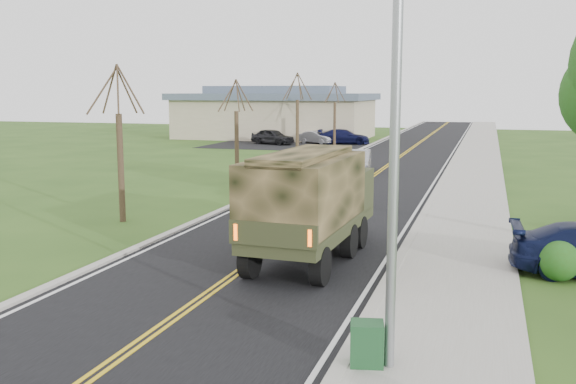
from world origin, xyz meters
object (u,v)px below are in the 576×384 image
at_px(military_truck, 310,198).
at_px(sedan_silver, 358,161).
at_px(suv_champagne, 302,183).
at_px(utility_box_near, 367,344).

xyz_separation_m(military_truck, sedan_silver, (-2.88, 21.95, -1.23)).
height_order(military_truck, sedan_silver, military_truck).
distance_m(military_truck, suv_champagne, 11.34).
relative_size(military_truck, sedan_silver, 1.63).
xyz_separation_m(suv_champagne, utility_box_near, (6.40, -17.79, -0.26)).
height_order(suv_champagne, utility_box_near, suv_champagne).
relative_size(military_truck, suv_champagne, 1.25).
height_order(military_truck, utility_box_near, military_truck).
bearing_deg(sedan_silver, utility_box_near, -85.95).
bearing_deg(utility_box_near, suv_champagne, 97.86).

